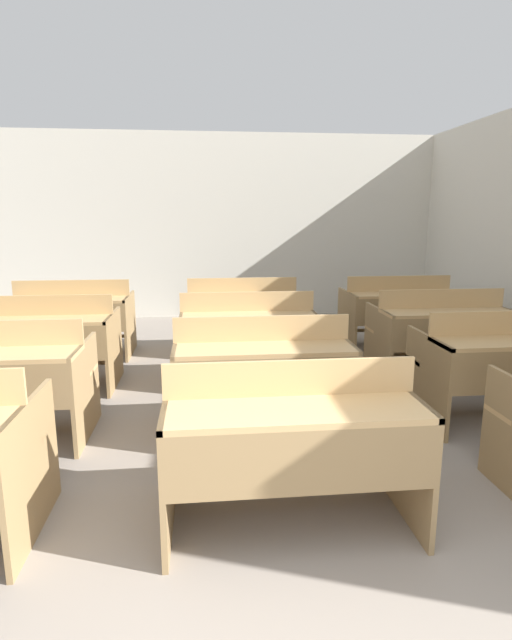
{
  "coord_description": "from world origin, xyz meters",
  "views": [
    {
      "loc": [
        -0.28,
        -0.67,
        1.56
      ],
      "look_at": [
        0.14,
        3.24,
        0.74
      ],
      "focal_mm": 28.0,
      "sensor_mm": 36.0,
      "label": 1
    }
  ],
  "objects_px": {
    "bench_third_center": "(248,334)",
    "bench_front_center": "(291,438)",
    "bench_third_left": "(43,339)",
    "bench_second_center": "(262,371)",
    "bench_third_right": "(441,330)",
    "bench_back_right": "(398,309)",
    "wastepaper_bin": "(442,317)",
    "bench_second_right": "(507,363)",
    "bench_back_center": "(243,312)",
    "bench_back_left": "(73,316)"
  },
  "relations": [
    {
      "from": "bench_third_center",
      "to": "bench_second_right",
      "type": "bearing_deg",
      "value": -31.51
    },
    {
      "from": "bench_front_center",
      "to": "bench_back_center",
      "type": "height_order",
      "value": "same"
    },
    {
      "from": "bench_front_center",
      "to": "bench_back_right",
      "type": "bearing_deg",
      "value": 60.57
    },
    {
      "from": "bench_third_center",
      "to": "bench_back_center",
      "type": "height_order",
      "value": "same"
    },
    {
      "from": "bench_second_center",
      "to": "bench_back_right",
      "type": "height_order",
      "value": "same"
    },
    {
      "from": "bench_second_right",
      "to": "bench_back_center",
      "type": "bearing_deg",
      "value": 129.35
    },
    {
      "from": "bench_back_left",
      "to": "bench_back_right",
      "type": "distance_m",
      "value": 3.77
    },
    {
      "from": "bench_back_center",
      "to": "bench_back_left",
      "type": "bearing_deg",
      "value": -179.71
    },
    {
      "from": "bench_front_center",
      "to": "bench_third_center",
      "type": "bearing_deg",
      "value": 90.39
    },
    {
      "from": "bench_second_center",
      "to": "bench_second_right",
      "type": "height_order",
      "value": "same"
    },
    {
      "from": "bench_third_left",
      "to": "bench_back_left",
      "type": "bearing_deg",
      "value": 90.26
    },
    {
      "from": "bench_third_left",
      "to": "bench_back_center",
      "type": "distance_m",
      "value": 2.2
    },
    {
      "from": "bench_third_left",
      "to": "bench_third_right",
      "type": "relative_size",
      "value": 1.0
    },
    {
      "from": "bench_second_right",
      "to": "bench_second_center",
      "type": "bearing_deg",
      "value": -179.93
    },
    {
      "from": "bench_second_right",
      "to": "bench_third_right",
      "type": "distance_m",
      "value": 1.13
    },
    {
      "from": "wastepaper_bin",
      "to": "bench_back_left",
      "type": "bearing_deg",
      "value": -170.28
    },
    {
      "from": "bench_second_center",
      "to": "bench_third_center",
      "type": "bearing_deg",
      "value": 90.14
    },
    {
      "from": "bench_second_center",
      "to": "bench_third_center",
      "type": "distance_m",
      "value": 1.15
    },
    {
      "from": "bench_back_center",
      "to": "bench_third_right",
      "type": "bearing_deg",
      "value": -30.98
    },
    {
      "from": "bench_third_left",
      "to": "bench_back_right",
      "type": "distance_m",
      "value": 3.92
    },
    {
      "from": "bench_third_left",
      "to": "wastepaper_bin",
      "type": "distance_m",
      "value": 5.1
    },
    {
      "from": "bench_front_center",
      "to": "wastepaper_bin",
      "type": "distance_m",
      "value": 5.05
    },
    {
      "from": "bench_back_left",
      "to": "wastepaper_bin",
      "type": "bearing_deg",
      "value": 9.72
    },
    {
      "from": "bench_back_center",
      "to": "wastepaper_bin",
      "type": "height_order",
      "value": "bench_back_center"
    },
    {
      "from": "bench_second_right",
      "to": "bench_back_left",
      "type": "relative_size",
      "value": 1.0
    },
    {
      "from": "bench_front_center",
      "to": "wastepaper_bin",
      "type": "bearing_deg",
      "value": 55.59
    },
    {
      "from": "bench_front_center",
      "to": "bench_third_right",
      "type": "bearing_deg",
      "value": 50.05
    },
    {
      "from": "bench_second_right",
      "to": "bench_third_left",
      "type": "relative_size",
      "value": 1.0
    },
    {
      "from": "bench_second_center",
      "to": "bench_back_right",
      "type": "bearing_deg",
      "value": 49.59
    },
    {
      "from": "bench_back_center",
      "to": "bench_third_center",
      "type": "bearing_deg",
      "value": -91.98
    },
    {
      "from": "bench_back_left",
      "to": "bench_back_right",
      "type": "bearing_deg",
      "value": 0.01
    },
    {
      "from": "bench_front_center",
      "to": "bench_second_right",
      "type": "distance_m",
      "value": 2.17
    },
    {
      "from": "bench_third_right",
      "to": "bench_back_left",
      "type": "height_order",
      "value": "same"
    },
    {
      "from": "bench_back_left",
      "to": "wastepaper_bin",
      "type": "height_order",
      "value": "bench_back_left"
    },
    {
      "from": "bench_third_right",
      "to": "bench_back_center",
      "type": "xyz_separation_m",
      "value": [
        -1.86,
        1.12,
        0.0
      ]
    },
    {
      "from": "bench_second_center",
      "to": "bench_third_left",
      "type": "xyz_separation_m",
      "value": [
        -1.86,
        1.14,
        0.0
      ]
    },
    {
      "from": "bench_front_center",
      "to": "bench_second_center",
      "type": "height_order",
      "value": "same"
    },
    {
      "from": "bench_third_center",
      "to": "bench_front_center",
      "type": "bearing_deg",
      "value": -89.61
    },
    {
      "from": "bench_third_left",
      "to": "bench_back_center",
      "type": "relative_size",
      "value": 1.0
    },
    {
      "from": "bench_back_center",
      "to": "wastepaper_bin",
      "type": "relative_size",
      "value": 3.3
    },
    {
      "from": "bench_second_center",
      "to": "bench_third_right",
      "type": "relative_size",
      "value": 1.0
    },
    {
      "from": "bench_front_center",
      "to": "bench_third_left",
      "type": "xyz_separation_m",
      "value": [
        -1.88,
        2.26,
        0.0
      ]
    },
    {
      "from": "bench_third_right",
      "to": "bench_second_center",
      "type": "bearing_deg",
      "value": -149.19
    },
    {
      "from": "bench_front_center",
      "to": "bench_back_right",
      "type": "xyz_separation_m",
      "value": [
        1.89,
        3.35,
        0.0
      ]
    },
    {
      "from": "bench_third_center",
      "to": "bench_third_right",
      "type": "bearing_deg",
      "value": -0.71
    },
    {
      "from": "bench_third_right",
      "to": "wastepaper_bin",
      "type": "distance_m",
      "value": 2.17
    },
    {
      "from": "bench_second_right",
      "to": "bench_third_center",
      "type": "distance_m",
      "value": 2.2
    },
    {
      "from": "bench_third_left",
      "to": "bench_second_right",
      "type": "bearing_deg",
      "value": -16.93
    },
    {
      "from": "bench_front_center",
      "to": "bench_third_center",
      "type": "xyz_separation_m",
      "value": [
        -0.02,
        2.27,
        0.0
      ]
    },
    {
      "from": "bench_second_right",
      "to": "wastepaper_bin",
      "type": "bearing_deg",
      "value": 71.98
    }
  ]
}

